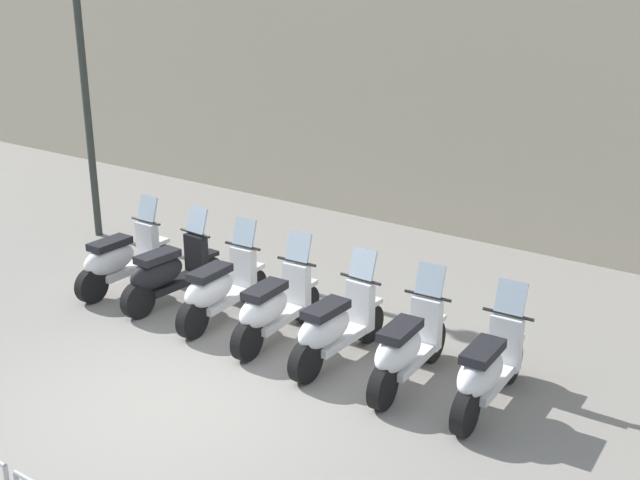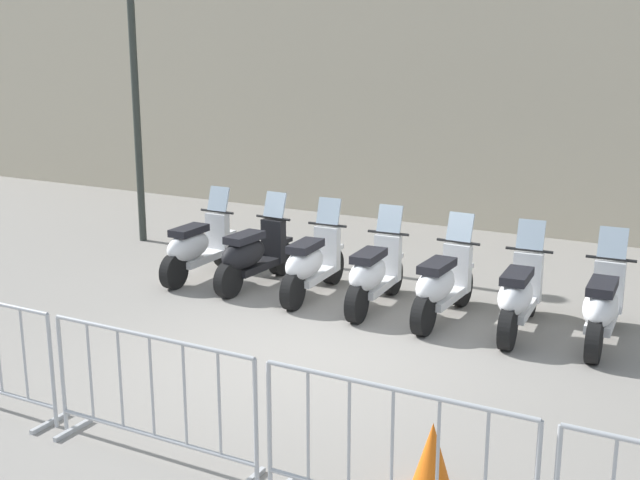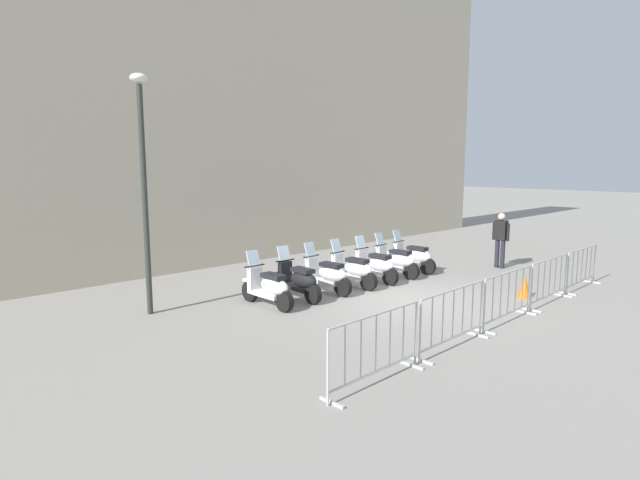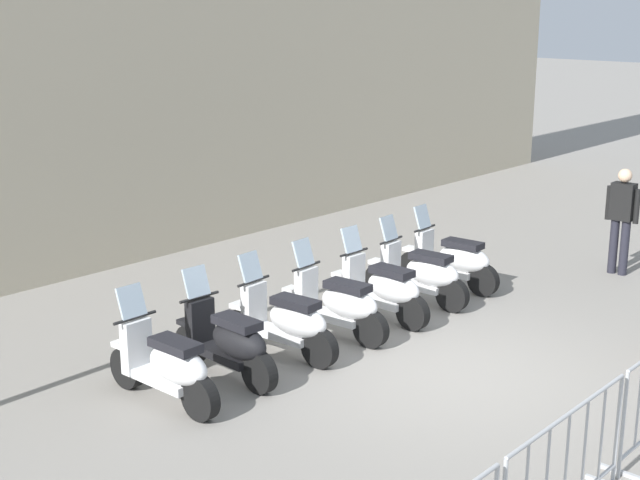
# 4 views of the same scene
# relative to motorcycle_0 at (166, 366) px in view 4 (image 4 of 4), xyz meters

# --- Properties ---
(ground_plane) EXTENTS (120.00, 120.00, 0.00)m
(ground_plane) POSITION_rel_motorcycle_0_xyz_m (2.99, -1.40, -0.45)
(ground_plane) COLOR gray
(motorcycle_0) EXTENTS (0.63, 1.72, 1.24)m
(motorcycle_0) POSITION_rel_motorcycle_0_xyz_m (0.00, 0.00, 0.00)
(motorcycle_0) COLOR black
(motorcycle_0) RESTS_ON ground
(motorcycle_1) EXTENTS (0.56, 1.73, 1.24)m
(motorcycle_1) POSITION_rel_motorcycle_0_xyz_m (0.90, 0.15, 0.00)
(motorcycle_1) COLOR black
(motorcycle_1) RESTS_ON ground
(motorcycle_2) EXTENTS (0.69, 1.71, 1.24)m
(motorcycle_2) POSITION_rel_motorcycle_0_xyz_m (1.82, 0.27, 0.00)
(motorcycle_2) COLOR black
(motorcycle_2) RESTS_ON ground
(motorcycle_3) EXTENTS (0.68, 1.71, 1.24)m
(motorcycle_3) POSITION_rel_motorcycle_0_xyz_m (2.74, 0.35, 0.00)
(motorcycle_3) COLOR black
(motorcycle_3) RESTS_ON ground
(motorcycle_4) EXTENTS (0.59, 1.72, 1.24)m
(motorcycle_4) POSITION_rel_motorcycle_0_xyz_m (3.65, 0.46, 0.00)
(motorcycle_4) COLOR black
(motorcycle_4) RESTS_ON ground
(motorcycle_5) EXTENTS (0.69, 1.71, 1.24)m
(motorcycle_5) POSITION_rel_motorcycle_0_xyz_m (4.56, 0.61, 0.00)
(motorcycle_5) COLOR black
(motorcycle_5) RESTS_ON ground
(motorcycle_6) EXTENTS (0.67, 1.71, 1.24)m
(motorcycle_6) POSITION_rel_motorcycle_0_xyz_m (5.46, 0.79, 0.00)
(motorcycle_6) COLOR black
(motorcycle_6) RESTS_ON ground
(barrier_segment_1) EXTENTS (2.00, 0.70, 1.07)m
(barrier_segment_1) POSITION_rel_motorcycle_0_xyz_m (1.26, -4.17, 0.07)
(barrier_segment_1) COLOR #B2B5B7
(barrier_segment_1) RESTS_ON ground
(officer_near_row_end) EXTENTS (0.28, 0.54, 1.73)m
(officer_near_row_end) POSITION_rel_motorcycle_0_xyz_m (8.14, -0.39, 0.53)
(officer_near_row_end) COLOR #23232D
(officer_near_row_end) RESTS_ON ground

